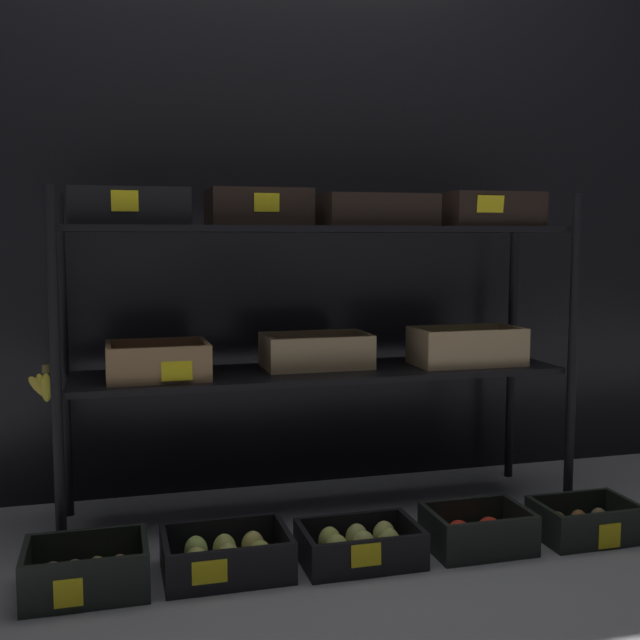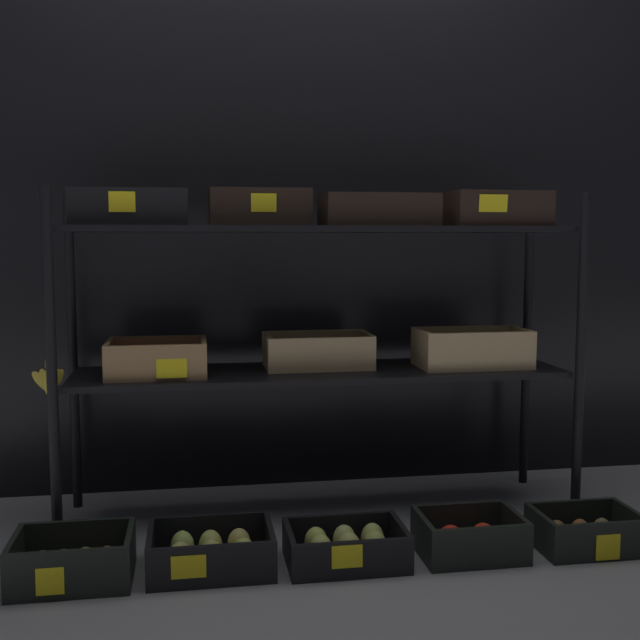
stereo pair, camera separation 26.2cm
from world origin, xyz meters
TOP-DOWN VIEW (x-y plane):
  - ground_plane at (0.00, 0.00)m, footprint 10.00×10.00m
  - storefront_wall at (0.00, 0.41)m, footprint 4.08×0.12m
  - display_rack at (-0.01, 0.00)m, footprint 1.79×0.45m
  - crate_ground_kiwi at (-0.77, -0.42)m, footprint 0.33×0.24m
  - crate_ground_pear at (-0.38, -0.40)m, footprint 0.36×0.26m
  - crate_ground_center_pear at (0.01, -0.42)m, footprint 0.35×0.24m
  - crate_ground_apple_red at (0.39, -0.43)m, footprint 0.31×0.22m
  - crate_ground_rightmost_kiwi at (0.76, -0.43)m, footprint 0.31×0.22m

SIDE VIEW (x-z plane):
  - ground_plane at x=0.00m, z-range 0.00..0.00m
  - crate_ground_rightmost_kiwi at x=0.76m, z-range -0.01..0.10m
  - crate_ground_apple_red at x=0.39m, z-range -0.01..0.11m
  - crate_ground_center_pear at x=0.01m, z-range -0.01..0.10m
  - crate_ground_kiwi at x=-0.77m, z-range -0.02..0.12m
  - crate_ground_pear at x=-0.38m, z-range -0.01..0.11m
  - display_rack at x=-0.01m, z-range 0.21..1.32m
  - storefront_wall at x=0.00m, z-range 0.00..2.02m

